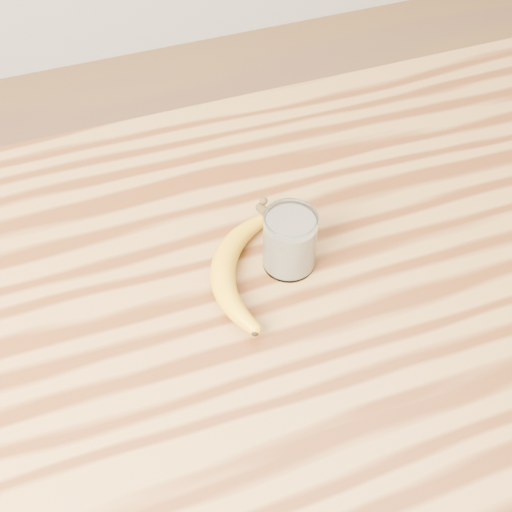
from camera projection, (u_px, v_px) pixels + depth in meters
name	position (u px, v px, depth m)	size (l,w,h in m)	color
table	(319.00, 313.00, 1.10)	(1.20, 0.80, 0.90)	olive
smoothie_glass	(290.00, 242.00, 0.96)	(0.07, 0.07, 0.09)	white
banana	(222.00, 269.00, 0.97)	(0.11, 0.29, 0.04)	orange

